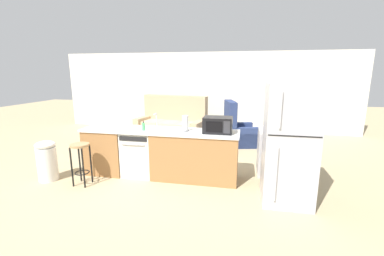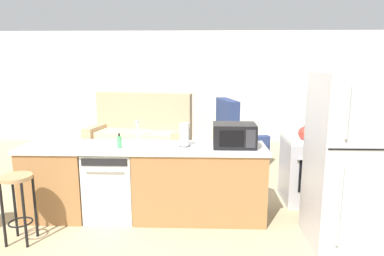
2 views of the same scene
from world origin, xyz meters
name	(u,v)px [view 1 (image 1 of 2)]	position (x,y,z in m)	size (l,w,h in m)	color
ground_plane	(153,175)	(0.00, 0.00, 0.00)	(24.00, 24.00, 0.00)	tan
wall_back	(204,92)	(0.30, 4.20, 1.30)	(10.00, 0.06, 2.60)	silver
kitchen_counter	(165,155)	(0.24, 0.00, 0.42)	(2.94, 0.66, 0.90)	#9E6B3D
dishwasher	(140,153)	(-0.25, 0.00, 0.42)	(0.58, 0.61, 0.84)	silver
stove_range	(278,151)	(2.35, 0.55, 0.45)	(0.76, 0.68, 0.90)	#B7B7BC
refrigerator	(289,145)	(2.35, -0.55, 0.90)	(0.72, 0.73, 1.79)	#B7B7BC
microwave	(218,125)	(1.23, 0.00, 1.04)	(0.50, 0.37, 0.28)	black
sink_faucet	(156,122)	(0.07, 0.09, 1.03)	(0.07, 0.18, 0.30)	silver
paper_towel_roll	(185,124)	(0.64, 0.01, 1.04)	(0.14, 0.14, 0.28)	#4C4C51
soap_bottle	(144,127)	(-0.12, -0.10, 0.97)	(0.06, 0.06, 0.18)	#4CB266
kettle	(272,125)	(2.18, 0.42, 0.99)	(0.21, 0.17, 0.19)	red
bar_stool	(81,155)	(-1.07, -0.66, 0.54)	(0.32, 0.32, 0.74)	tan
trash_bin	(47,160)	(-1.80, -0.61, 0.38)	(0.35, 0.35, 0.74)	white
couch	(172,126)	(-0.41, 2.76, 0.39)	(2.13, 1.26, 1.27)	tan
armchair	(237,132)	(1.51, 2.48, 0.35)	(0.98, 1.02, 1.20)	navy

